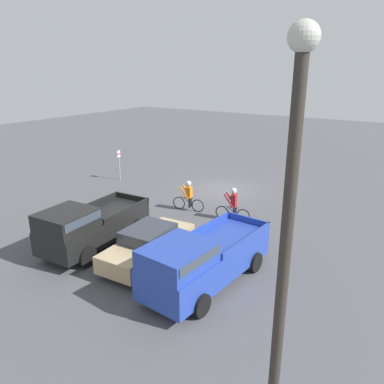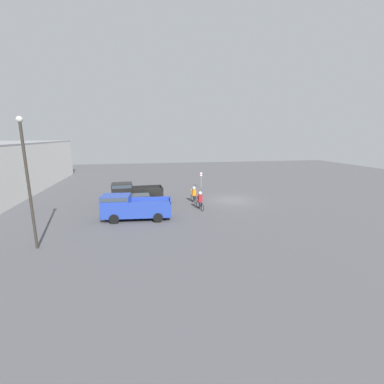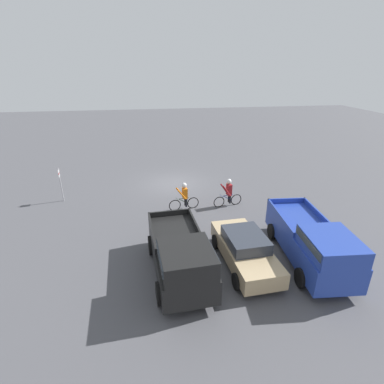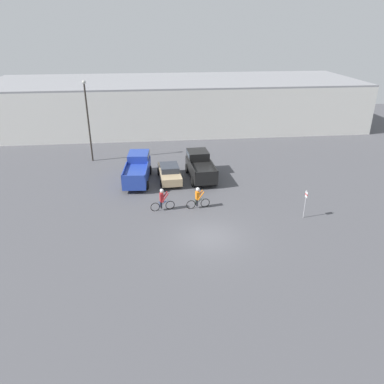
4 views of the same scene
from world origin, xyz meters
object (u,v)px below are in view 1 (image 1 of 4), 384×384
(pickup_truck_0, at_px, (202,259))
(lamppost, at_px, (282,291))
(sedan_0, at_px, (149,244))
(fire_lane_sign, at_px, (119,161))
(pickup_truck_1, at_px, (89,225))
(cyclist_1, at_px, (233,203))
(cyclist_0, at_px, (189,195))

(pickup_truck_0, height_order, lamppost, lamppost)
(lamppost, bearing_deg, sedan_0, -39.18)
(pickup_truck_0, relative_size, fire_lane_sign, 2.66)
(sedan_0, height_order, pickup_truck_1, pickup_truck_1)
(pickup_truck_0, distance_m, pickup_truck_1, 5.55)
(sedan_0, xyz_separation_m, fire_lane_sign, (9.14, -7.99, 0.57))
(sedan_0, bearing_deg, pickup_truck_1, 11.07)
(pickup_truck_0, xyz_separation_m, lamppost, (-4.68, 5.62, 3.46))
(sedan_0, xyz_separation_m, pickup_truck_1, (2.78, 0.54, 0.37))
(pickup_truck_1, xyz_separation_m, fire_lane_sign, (6.37, -8.54, 0.20))
(sedan_0, xyz_separation_m, cyclist_1, (-0.86, -5.68, 0.17))
(cyclist_0, height_order, lamppost, lamppost)
(cyclist_0, distance_m, fire_lane_sign, 7.72)
(fire_lane_sign, distance_m, lamppost, 21.99)
(cyclist_0, height_order, fire_lane_sign, fire_lane_sign)
(pickup_truck_1, relative_size, fire_lane_sign, 2.42)
(pickup_truck_1, relative_size, cyclist_1, 2.87)
(pickup_truck_0, xyz_separation_m, fire_lane_sign, (11.91, -8.44, 0.21))
(pickup_truck_1, bearing_deg, lamppost, 151.61)
(fire_lane_sign, relative_size, lamppost, 0.27)
(fire_lane_sign, bearing_deg, cyclist_1, 166.98)
(fire_lane_sign, bearing_deg, pickup_truck_0, 144.67)
(pickup_truck_1, height_order, lamppost, lamppost)
(pickup_truck_1, xyz_separation_m, cyclist_1, (-3.63, -6.23, -0.20))
(cyclist_0, bearing_deg, cyclist_1, -178.49)
(fire_lane_sign, bearing_deg, lamppost, 139.71)
(pickup_truck_1, bearing_deg, pickup_truck_0, -179.01)
(pickup_truck_1, distance_m, cyclist_0, 6.23)
(pickup_truck_1, relative_size, lamppost, 0.66)
(cyclist_0, bearing_deg, pickup_truck_1, 81.08)
(sedan_0, relative_size, cyclist_0, 2.49)
(pickup_truck_0, height_order, fire_lane_sign, fire_lane_sign)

